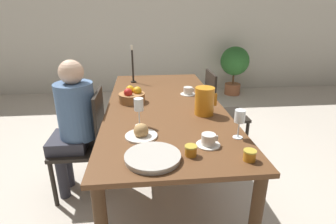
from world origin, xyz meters
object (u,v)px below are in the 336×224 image
(jam_jar_red, at_px, (191,150))
(candlestick_tall, at_px, (133,68))
(chair_opposite, at_px, (220,111))
(potted_plant, at_px, (235,64))
(red_pitcher, at_px, (204,101))
(jam_jar_amber, at_px, (250,155))
(fruit_bowl, at_px, (132,96))
(chair_person_side, at_px, (87,142))
(serving_tray, at_px, (153,157))
(bread_plate, at_px, (141,133))
(wine_glass_juice, at_px, (240,118))
(wine_glass_water, at_px, (139,106))
(teacup_across, at_px, (188,91))
(person_seated, at_px, (73,119))
(teacup_near_person, at_px, (208,141))

(jam_jar_red, xyz_separation_m, candlestick_tall, (-0.35, 1.62, 0.13))
(chair_opposite, distance_m, potted_plant, 2.28)
(jam_jar_red, bearing_deg, red_pitcher, 70.53)
(jam_jar_amber, distance_m, fruit_bowl, 1.21)
(chair_person_side, relative_size, serving_tray, 3.03)
(bread_plate, bearing_deg, wine_glass_juice, -6.86)
(wine_glass_juice, xyz_separation_m, potted_plant, (1.14, 3.31, -0.32))
(bread_plate, bearing_deg, serving_tray, -78.03)
(wine_glass_water, relative_size, wine_glass_juice, 1.08)
(fruit_bowl, bearing_deg, wine_glass_juice, -48.30)
(chair_person_side, bearing_deg, candlestick_tall, -24.81)
(fruit_bowl, bearing_deg, jam_jar_red, -69.94)
(teacup_across, bearing_deg, chair_person_side, -160.60)
(red_pitcher, distance_m, wine_glass_juice, 0.43)
(wine_glass_water, xyz_separation_m, serving_tray, (0.07, -0.45, -0.13))
(serving_tray, relative_size, potted_plant, 0.33)
(chair_opposite, xyz_separation_m, bread_plate, (-0.86, -1.14, 0.32))
(person_seated, distance_m, fruit_bowl, 0.52)
(chair_person_side, bearing_deg, jam_jar_amber, -130.14)
(person_seated, bearing_deg, potted_plant, -40.38)
(teacup_across, distance_m, potted_plant, 2.73)
(jam_jar_amber, height_order, potted_plant, potted_plant)
(teacup_across, bearing_deg, person_seated, -162.67)
(fruit_bowl, height_order, candlestick_tall, candlestick_tall)
(jam_jar_red, bearing_deg, teacup_near_person, 40.38)
(chair_opposite, distance_m, wine_glass_juice, 1.31)
(jam_jar_red, bearing_deg, wine_glass_water, 123.23)
(chair_opposite, bearing_deg, red_pitcher, -25.36)
(red_pitcher, xyz_separation_m, teacup_near_person, (-0.09, -0.49, -0.08))
(wine_glass_water, bearing_deg, serving_tray, -81.11)
(teacup_near_person, bearing_deg, bread_plate, 158.91)
(teacup_near_person, relative_size, candlestick_tall, 0.35)
(wine_glass_juice, bearing_deg, jam_jar_amber, -96.87)
(serving_tray, bearing_deg, red_pitcher, 55.91)
(jam_jar_amber, xyz_separation_m, jam_jar_red, (-0.30, 0.08, 0.00))
(candlestick_tall, bearing_deg, wine_glass_water, -86.68)
(chair_person_side, xyz_separation_m, potted_plant, (2.21, 2.71, 0.10))
(person_seated, bearing_deg, wine_glass_juice, -118.04)
(bread_plate, distance_m, potted_plant, 3.69)
(serving_tray, bearing_deg, jam_jar_amber, -6.38)
(candlestick_tall, bearing_deg, potted_plant, 45.86)
(red_pitcher, xyz_separation_m, jam_jar_red, (-0.21, -0.60, -0.07))
(potted_plant, bearing_deg, jam_jar_red, -112.87)
(bread_plate, distance_m, jam_jar_amber, 0.66)
(serving_tray, distance_m, candlestick_tall, 1.65)
(fruit_bowl, bearing_deg, person_seated, -163.17)
(teacup_across, bearing_deg, wine_glass_juice, -80.46)
(chair_opposite, distance_m, jam_jar_amber, 1.54)
(wine_glass_water, height_order, serving_tray, wine_glass_water)
(fruit_bowl, bearing_deg, chair_opposite, 25.94)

